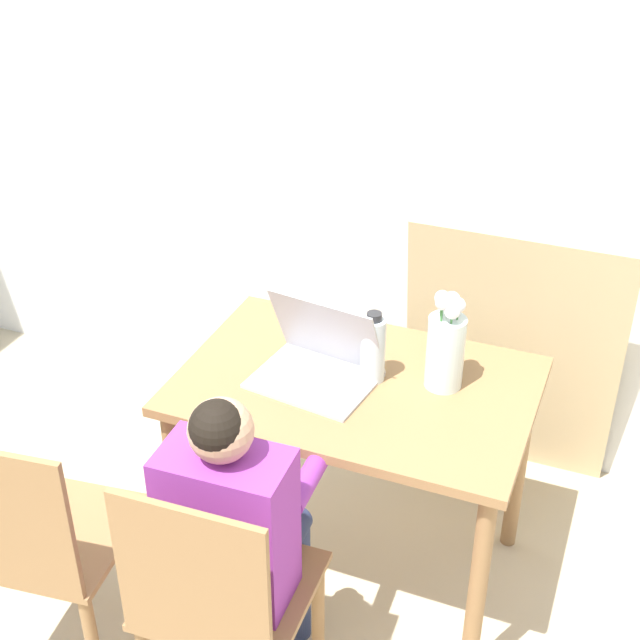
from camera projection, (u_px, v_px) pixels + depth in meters
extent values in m
cube|color=white|center=(385.00, 115.00, 2.99)|extent=(6.40, 0.05, 2.50)
cube|color=olive|center=(356.00, 386.00, 2.57)|extent=(1.01, 0.68, 0.03)
cylinder|color=olive|center=(178.00, 504.00, 2.67)|extent=(0.05, 0.05, 0.70)
cylinder|color=olive|center=(477.00, 592.00, 2.38)|extent=(0.05, 0.05, 0.70)
cylinder|color=olive|center=(260.00, 399.00, 3.13)|extent=(0.05, 0.05, 0.70)
cylinder|color=olive|center=(519.00, 461.00, 2.84)|extent=(0.05, 0.05, 0.70)
cube|color=olive|center=(232.00, 590.00, 2.26)|extent=(0.41, 0.41, 0.02)
cube|color=olive|center=(191.00, 581.00, 1.99)|extent=(0.38, 0.03, 0.43)
cylinder|color=olive|center=(318.00, 619.00, 2.46)|extent=(0.04, 0.04, 0.44)
cylinder|color=olive|center=(207.00, 587.00, 2.56)|extent=(0.04, 0.04, 0.44)
cube|color=olive|center=(56.00, 533.00, 2.43)|extent=(0.44, 0.44, 0.02)
cube|color=olive|center=(2.00, 520.00, 2.16)|extent=(0.38, 0.06, 0.43)
cylinder|color=olive|center=(148.00, 560.00, 2.65)|extent=(0.04, 0.04, 0.44)
cylinder|color=olive|center=(46.00, 539.00, 2.73)|extent=(0.04, 0.04, 0.44)
cube|color=purple|center=(228.00, 525.00, 2.14)|extent=(0.32, 0.19, 0.42)
sphere|color=tan|center=(221.00, 430.00, 2.00)|extent=(0.15, 0.15, 0.15)
sphere|color=black|center=(217.00, 427.00, 1.97)|extent=(0.13, 0.13, 0.13)
cylinder|color=navy|center=(278.00, 552.00, 2.34)|extent=(0.10, 0.28, 0.09)
cylinder|color=navy|center=(230.00, 539.00, 2.38)|extent=(0.10, 0.28, 0.09)
cylinder|color=navy|center=(299.00, 579.00, 2.58)|extent=(0.07, 0.07, 0.46)
cylinder|color=navy|center=(254.00, 566.00, 2.62)|extent=(0.07, 0.07, 0.46)
cylinder|color=purple|center=(309.00, 476.00, 2.26)|extent=(0.06, 0.24, 0.06)
cylinder|color=purple|center=(215.00, 454.00, 2.34)|extent=(0.06, 0.24, 0.06)
cube|color=#B2B2B7|center=(314.00, 380.00, 2.56)|extent=(0.37, 0.30, 0.01)
cube|color=silver|center=(314.00, 379.00, 2.56)|extent=(0.32, 0.22, 0.00)
cube|color=#B2B2B7|center=(327.00, 332.00, 2.55)|extent=(0.35, 0.15, 0.24)
cube|color=silver|center=(327.00, 331.00, 2.55)|extent=(0.31, 0.13, 0.21)
cylinder|color=silver|center=(445.00, 352.00, 2.49)|extent=(0.11, 0.11, 0.22)
cylinder|color=#3D7A38|center=(455.00, 339.00, 2.47)|extent=(0.01, 0.01, 0.22)
sphere|color=white|center=(458.00, 305.00, 2.41)|extent=(0.04, 0.04, 0.04)
cylinder|color=#3D7A38|center=(449.00, 335.00, 2.49)|extent=(0.01, 0.01, 0.22)
sphere|color=white|center=(452.00, 300.00, 2.43)|extent=(0.05, 0.05, 0.05)
cylinder|color=#3D7A38|center=(439.00, 334.00, 2.48)|extent=(0.01, 0.01, 0.23)
sphere|color=white|center=(442.00, 298.00, 2.42)|extent=(0.04, 0.04, 0.04)
cylinder|color=#3D7A38|center=(440.00, 339.00, 2.46)|extent=(0.01, 0.01, 0.23)
sphere|color=white|center=(443.00, 303.00, 2.40)|extent=(0.04, 0.04, 0.04)
cylinder|color=#3D7A38|center=(449.00, 344.00, 2.45)|extent=(0.01, 0.01, 0.21)
sphere|color=white|center=(452.00, 311.00, 2.40)|extent=(0.04, 0.04, 0.04)
cylinder|color=silver|center=(373.00, 350.00, 2.53)|extent=(0.07, 0.07, 0.20)
cylinder|color=#262628|center=(374.00, 317.00, 2.47)|extent=(0.04, 0.04, 0.02)
cube|color=tan|center=(510.00, 356.00, 3.12)|extent=(0.75, 0.15, 0.97)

